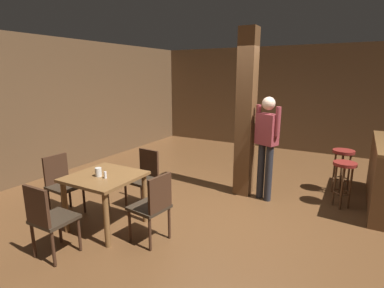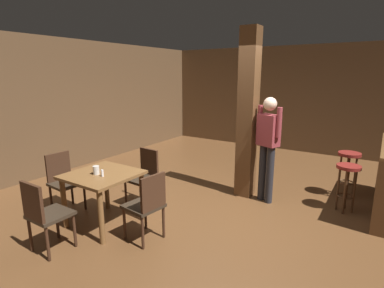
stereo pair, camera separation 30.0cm
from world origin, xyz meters
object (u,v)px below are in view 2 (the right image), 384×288
object	(u,v)px
chair_south	(44,213)
chair_north	(144,174)
chair_east	(147,203)
bar_stool_mid	(348,164)
salt_shaker	(102,173)
standing_person	(268,142)
dining_table	(103,183)
chair_west	(64,179)
bar_stool_near	(348,177)
napkin_cup	(96,170)

from	to	relation	value
chair_south	chair_north	bearing A→B (deg)	88.09
chair_east	bar_stool_mid	world-z (taller)	chair_east
salt_shaker	standing_person	distance (m)	2.58
bar_stool_mid	dining_table	bearing A→B (deg)	-133.45
salt_shaker	standing_person	bearing A→B (deg)	53.65
chair_west	salt_shaker	xyz separation A→B (m)	(0.96, -0.05, 0.29)
chair_west	bar_stool_near	world-z (taller)	chair_west
dining_table	standing_person	distance (m)	2.60
chair_north	bar_stool_near	bearing A→B (deg)	27.90
dining_table	napkin_cup	size ratio (longest dim) A/B	7.50
napkin_cup	bar_stool_near	xyz separation A→B (m)	(2.82, 2.34, -0.25)
chair_east	napkin_cup	distance (m)	0.89
chair_north	chair_south	distance (m)	1.66
chair_north	bar_stool_near	distance (m)	3.12
bar_stool_mid	chair_north	bearing A→B (deg)	-142.59
chair_west	bar_stool_mid	distance (m)	4.62
chair_south	napkin_cup	distance (m)	0.84
chair_north	chair_west	xyz separation A→B (m)	(-0.88, -0.84, 0.00)
chair_north	salt_shaker	xyz separation A→B (m)	(0.08, -0.89, 0.29)
standing_person	chair_west	bearing A→B (deg)	-140.91
dining_table	bar_stool_mid	xyz separation A→B (m)	(2.73, 2.88, -0.02)
chair_north	napkin_cup	xyz separation A→B (m)	(-0.06, -0.88, 0.30)
chair_east	standing_person	world-z (taller)	standing_person
chair_south	bar_stool_mid	distance (m)	4.64
chair_south	salt_shaker	bearing A→B (deg)	80.31
dining_table	chair_west	xyz separation A→B (m)	(-0.86, -0.03, -0.11)
chair_east	bar_stool_mid	bearing A→B (deg)	56.24
dining_table	bar_stool_near	world-z (taller)	dining_table
chair_west	chair_south	size ratio (longest dim) A/B	1.00
napkin_cup	bar_stool_mid	size ratio (longest dim) A/B	0.15
chair_west	bar_stool_near	xyz separation A→B (m)	(3.65, 2.30, 0.05)
salt_shaker	napkin_cup	bearing A→B (deg)	175.07
chair_north	standing_person	size ratio (longest dim) A/B	0.52
chair_east	bar_stool_near	size ratio (longest dim) A/B	1.20
chair_west	napkin_cup	distance (m)	0.88
napkin_cup	standing_person	xyz separation A→B (m)	(1.66, 2.06, 0.19)
chair_east	bar_stool_near	xyz separation A→B (m)	(1.98, 2.28, 0.05)
chair_west	salt_shaker	bearing A→B (deg)	-3.05
dining_table	napkin_cup	distance (m)	0.21
chair_east	chair_south	bearing A→B (deg)	-134.51
chair_north	dining_table	bearing A→B (deg)	-91.79
chair_north	bar_stool_near	xyz separation A→B (m)	(2.76, 1.46, 0.05)
dining_table	bar_stool_mid	bearing A→B (deg)	46.55
napkin_cup	chair_east	bearing A→B (deg)	4.56
dining_table	standing_person	size ratio (longest dim) A/B	0.51
chair_west	bar_stool_mid	world-z (taller)	chair_west
dining_table	chair_south	size ratio (longest dim) A/B	0.99
bar_stool_near	bar_stool_mid	distance (m)	0.61
napkin_cup	bar_stool_near	distance (m)	3.68
chair_north	chair_east	distance (m)	1.13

